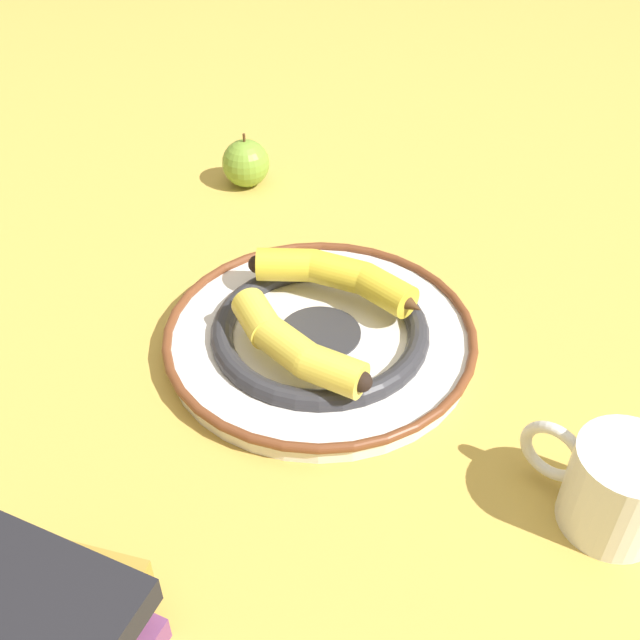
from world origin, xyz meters
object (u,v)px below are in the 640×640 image
object	(u,v)px
banana_a	(339,276)
coffee_mug	(616,486)
banana_b	(289,342)
decorative_bowl	(320,335)
apple	(246,163)

from	to	relation	value
banana_a	coffee_mug	size ratio (longest dim) A/B	1.70
banana_b	coffee_mug	world-z (taller)	coffee_mug
decorative_bowl	banana_b	distance (m)	0.08
decorative_bowl	apple	size ratio (longest dim) A/B	4.25
banana_a	apple	bearing A→B (deg)	-43.52
banana_a	apple	world-z (taller)	apple
banana_a	apple	size ratio (longest dim) A/B	2.49
decorative_bowl	banana_a	distance (m)	0.07
banana_b	apple	world-z (taller)	apple
decorative_bowl	banana_b	xyz separation A→B (m)	(0.03, 0.06, 0.04)
coffee_mug	decorative_bowl	bearing A→B (deg)	-0.96
banana_a	decorative_bowl	bearing A→B (deg)	93.05
apple	banana_b	bearing A→B (deg)	101.04
banana_a	banana_b	bearing A→B (deg)	88.27
apple	decorative_bowl	bearing A→B (deg)	107.19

